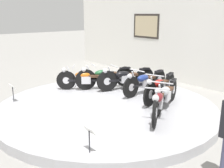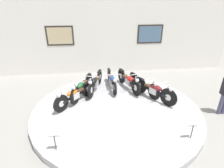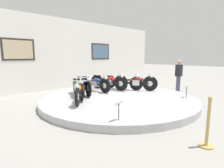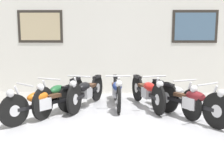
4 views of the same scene
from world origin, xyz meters
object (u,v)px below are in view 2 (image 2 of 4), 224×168
(info_placard_front_left, at_px, (54,138))
(info_placard_front_centre, at_px, (193,127))
(motorcycle_black, at_px, (95,82))
(motorcycle_blue, at_px, (112,80))
(motorcycle_red, at_px, (129,80))
(motorcycle_orange, at_px, (74,94))
(motorcycle_green, at_px, (82,87))
(motorcycle_silver, at_px, (144,84))
(motorcycle_maroon, at_px, (154,90))

(info_placard_front_left, xyz_separation_m, info_placard_front_centre, (3.63, 0.00, 0.00))
(motorcycle_black, distance_m, motorcycle_blue, 0.73)
(motorcycle_red, bearing_deg, motorcycle_orange, -155.84)
(motorcycle_green, relative_size, motorcycle_black, 0.98)
(motorcycle_black, distance_m, motorcycle_red, 1.43)
(motorcycle_green, height_order, motorcycle_red, motorcycle_green)
(motorcycle_silver, distance_m, motorcycle_maroon, 0.63)
(motorcycle_orange, xyz_separation_m, motorcycle_maroon, (3.00, -0.00, 0.02))
(motorcycle_blue, height_order, motorcycle_red, motorcycle_red)
(motorcycle_blue, bearing_deg, motorcycle_black, -168.37)
(motorcycle_orange, distance_m, motorcycle_green, 0.63)
(motorcycle_orange, xyz_separation_m, motorcycle_blue, (1.50, 1.14, 0.01))
(info_placard_front_left, bearing_deg, motorcycle_orange, 82.02)
(motorcycle_green, xyz_separation_m, info_placard_front_centre, (3.07, -2.81, -0.03))
(motorcycle_black, relative_size, motorcycle_red, 0.99)
(motorcycle_black, height_order, motorcycle_silver, motorcycle_black)
(motorcycle_blue, relative_size, motorcycle_silver, 1.07)
(motorcycle_orange, height_order, motorcycle_maroon, motorcycle_maroon)
(motorcycle_green, height_order, motorcycle_blue, motorcycle_green)
(motorcycle_green, xyz_separation_m, motorcycle_red, (1.96, 0.42, -0.00))
(motorcycle_orange, distance_m, motorcycle_red, 2.43)
(motorcycle_black, xyz_separation_m, motorcycle_blue, (0.72, 0.15, -0.01))
(motorcycle_blue, distance_m, info_placard_front_left, 3.83)
(motorcycle_orange, distance_m, motorcycle_black, 1.27)
(motorcycle_red, xyz_separation_m, motorcycle_maroon, (0.78, -0.99, 0.00))
(motorcycle_red, bearing_deg, info_placard_front_left, -128.06)
(motorcycle_red, bearing_deg, motorcycle_green, -168.06)
(info_placard_front_centre, bearing_deg, motorcycle_orange, 146.01)
(motorcycle_orange, height_order, motorcycle_silver, motorcycle_silver)
(motorcycle_black, height_order, info_placard_front_centre, motorcycle_black)
(motorcycle_red, bearing_deg, motorcycle_maroon, -51.81)
(motorcycle_blue, bearing_deg, motorcycle_green, -155.82)
(motorcycle_red, distance_m, info_placard_front_left, 4.10)
(motorcycle_green, height_order, info_placard_front_centre, motorcycle_green)
(motorcycle_silver, height_order, info_placard_front_left, motorcycle_silver)
(motorcycle_black, xyz_separation_m, motorcycle_maroon, (2.21, -0.99, 0.00))
(motorcycle_blue, bearing_deg, motorcycle_orange, -142.80)
(motorcycle_green, bearing_deg, motorcycle_orange, -113.39)
(motorcycle_silver, bearing_deg, info_placard_front_centre, -78.70)
(motorcycle_red, height_order, info_placard_front_left, motorcycle_red)
(motorcycle_blue, distance_m, motorcycle_maroon, 1.88)
(motorcycle_orange, bearing_deg, motorcycle_black, 51.64)
(motorcycle_silver, xyz_separation_m, info_placard_front_left, (-3.07, -2.81, -0.02))
(motorcycle_black, height_order, motorcycle_red, motorcycle_red)
(motorcycle_green, bearing_deg, info_placard_front_left, -101.32)
(motorcycle_black, bearing_deg, info_placard_front_centre, -51.93)
(motorcycle_orange, xyz_separation_m, info_placard_front_left, (-0.31, -2.24, -0.01))
(info_placard_front_centre, bearing_deg, motorcycle_silver, 101.30)
(motorcycle_orange, bearing_deg, info_placard_front_left, -97.98)
(motorcycle_orange, distance_m, info_placard_front_centre, 4.00)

